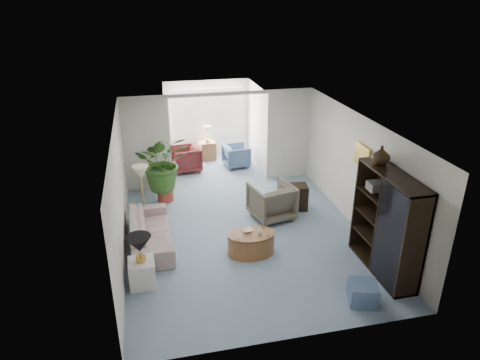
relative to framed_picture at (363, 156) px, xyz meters
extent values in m
plane|color=#869AB1|center=(-2.46, 0.10, -1.70)|extent=(6.00, 6.00, 0.00)
plane|color=#869AB1|center=(-2.46, 4.20, -1.70)|extent=(2.60, 2.60, 0.00)
cube|color=beige|center=(-4.36, 3.10, -0.45)|extent=(1.20, 0.12, 2.50)
cube|color=beige|center=(-0.56, 3.10, -0.45)|extent=(1.20, 0.12, 2.50)
cube|color=beige|center=(-2.46, 3.10, 0.75)|extent=(2.60, 0.12, 0.10)
cube|color=white|center=(-2.46, 5.28, -0.30)|extent=(2.20, 0.02, 1.50)
cube|color=white|center=(-2.46, 5.25, -0.30)|extent=(2.20, 0.02, 1.50)
cube|color=#C3B59C|center=(0.00, 0.00, 0.00)|extent=(0.04, 0.50, 0.40)
imported|color=#BBAE9E|center=(-4.44, 0.30, -1.40)|extent=(0.85, 2.08, 0.60)
cube|color=white|center=(-4.64, -1.05, -1.45)|extent=(0.46, 0.46, 0.50)
cone|color=black|center=(-4.64, -1.05, -0.85)|extent=(0.44, 0.44, 0.30)
cone|color=#F6F1C4|center=(-4.54, 1.26, -0.45)|extent=(0.36, 0.36, 0.28)
cylinder|color=olive|center=(-2.50, -0.48, -1.47)|extent=(1.14, 1.14, 0.45)
imported|color=white|center=(-2.55, -0.38, -1.22)|extent=(0.24, 0.24, 0.05)
imported|color=silver|center=(-2.35, -0.58, -1.20)|extent=(0.12, 0.12, 0.10)
imported|color=#655F50|center=(-1.67, 0.87, -1.28)|extent=(1.07, 1.09, 0.84)
cube|color=black|center=(-0.97, 1.17, -1.39)|extent=(0.56, 0.48, 0.61)
cube|color=black|center=(-0.23, -1.55, -0.72)|extent=(0.47, 1.76, 1.95)
imported|color=black|center=(-0.23, -1.05, 0.43)|extent=(0.33, 0.33, 0.35)
cube|color=slate|center=(-1.02, -2.35, -1.52)|extent=(0.57, 0.57, 0.37)
cylinder|color=#973C2B|center=(-4.01, 2.33, -1.54)|extent=(0.40, 0.40, 0.32)
imported|color=#335F20|center=(-4.01, 2.33, -0.67)|extent=(1.28, 1.11, 1.42)
imported|color=slate|center=(-1.78, 4.18, -1.37)|extent=(0.79, 0.78, 0.66)
imported|color=#591E22|center=(-3.28, 4.18, -1.34)|extent=(0.88, 0.86, 0.73)
cube|color=olive|center=(-2.53, 4.93, -1.42)|extent=(0.50, 0.41, 0.57)
cube|color=#272522|center=(-0.28, -2.06, -1.06)|extent=(0.30, 0.26, 0.16)
cube|color=#54524F|center=(-0.28, -1.11, -0.16)|extent=(0.30, 0.26, 0.16)
cube|color=#3F3C3A|center=(-0.28, -1.68, -0.61)|extent=(0.30, 0.26, 0.16)
camera|label=1|loc=(-4.36, -7.70, 3.18)|focal=32.56mm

